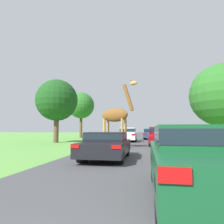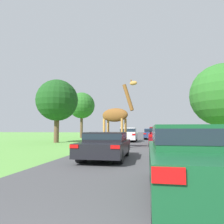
# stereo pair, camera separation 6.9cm
# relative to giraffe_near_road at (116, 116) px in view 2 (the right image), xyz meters

# --- Properties ---
(road) EXTENTS (6.72, 120.00, 0.00)m
(road) POSITION_rel_giraffe_near_road_xyz_m (1.66, 16.30, -2.28)
(road) COLOR #424244
(road) RESTS_ON ground
(giraffe_near_road) EXTENTS (2.80, 1.40, 4.83)m
(giraffe_near_road) POSITION_rel_giraffe_near_road_xyz_m (0.00, 0.00, 0.00)
(giraffe_near_road) COLOR #B77F3D
(giraffe_near_road) RESTS_ON ground
(car_lead_maroon) EXTENTS (1.79, 4.09, 1.39)m
(car_lead_maroon) POSITION_rel_giraffe_near_road_xyz_m (3.17, -10.11, -1.53)
(car_lead_maroon) COLOR #144C28
(car_lead_maroon) RESTS_ON ground
(car_queue_right) EXTENTS (1.74, 3.93, 1.47)m
(car_queue_right) POSITION_rel_giraffe_near_road_xyz_m (0.17, 7.30, -1.51)
(car_queue_right) COLOR silver
(car_queue_right) RESTS_ON ground
(car_queue_left) EXTENTS (1.91, 4.58, 1.39)m
(car_queue_left) POSITION_rel_giraffe_near_road_xyz_m (2.66, 12.71, -1.53)
(car_queue_left) COLOR navy
(car_queue_left) RESTS_ON ground
(car_far_ahead) EXTENTS (1.82, 3.96, 1.18)m
(car_far_ahead) POSITION_rel_giraffe_near_road_xyz_m (0.39, -5.39, -1.64)
(car_far_ahead) COLOR black
(car_far_ahead) RESTS_ON ground
(car_verge_right) EXTENTS (1.89, 4.37, 1.49)m
(car_verge_right) POSITION_rel_giraffe_near_road_xyz_m (3.23, 2.64, -1.50)
(car_verge_right) COLOR maroon
(car_verge_right) RESTS_ON ground
(tree_left_edge) EXTENTS (5.79, 5.79, 7.35)m
(tree_left_edge) POSITION_rel_giraffe_near_road_xyz_m (9.06, 5.47, 2.15)
(tree_left_edge) COLOR brown
(tree_left_edge) RESTS_ON ground
(tree_centre_back) EXTENTS (3.99, 3.99, 6.94)m
(tree_centre_back) POSITION_rel_giraffe_near_road_xyz_m (-7.70, 14.87, 2.63)
(tree_centre_back) COLOR brown
(tree_centre_back) RESTS_ON ground
(tree_far_right) EXTENTS (4.14, 4.14, 6.28)m
(tree_far_right) POSITION_rel_giraffe_near_road_xyz_m (-6.67, 4.32, 1.90)
(tree_far_right) COLOR brown
(tree_far_right) RESTS_ON ground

